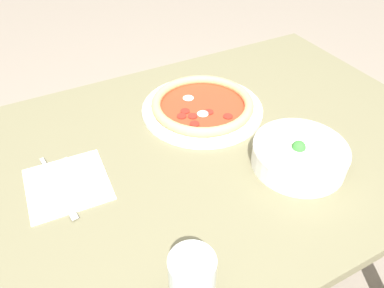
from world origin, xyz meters
name	(u,v)px	position (x,y,z in m)	size (l,w,h in m)	color
dining_table	(204,173)	(0.00, 0.00, 0.62)	(1.29, 0.86, 0.72)	#706B4C
pizza	(202,106)	(-0.07, -0.14, 0.74)	(0.34, 0.34, 0.04)	white
bowl	(299,154)	(-0.16, 0.16, 0.75)	(0.22, 0.22, 0.07)	white
napkin	(68,184)	(0.34, -0.03, 0.72)	(0.19, 0.19, 0.00)	white
fork	(79,179)	(0.32, -0.03, 0.73)	(0.03, 0.17, 0.00)	silver
knife	(56,184)	(0.37, -0.04, 0.73)	(0.04, 0.22, 0.01)	silver
glass	(192,284)	(0.22, 0.35, 0.79)	(0.07, 0.07, 0.13)	silver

